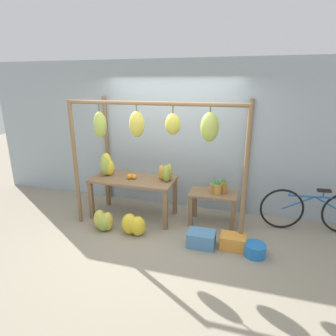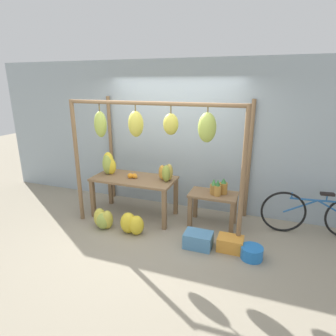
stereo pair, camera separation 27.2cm
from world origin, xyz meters
The scene contains 15 objects.
ground_plane centered at (0.00, 0.00, 0.00)m, with size 20.00×20.00×0.00m, color gray.
shop_wall_back centered at (0.00, 1.35, 1.40)m, with size 8.00×0.08×2.80m.
stall_awning centered at (0.06, 0.33, 1.57)m, with size 2.85×1.27×2.13m.
display_table_main centered at (-0.54, 0.61, 0.63)m, with size 1.49×0.72×0.74m.
display_table_side centered at (0.89, 0.72, 0.44)m, with size 0.81×0.48×0.58m.
banana_pile_on_table centered at (-1.07, 0.64, 0.93)m, with size 0.29×0.26×0.42m.
orange_pile centered at (-0.54, 0.57, 0.78)m, with size 0.18×0.13×0.10m.
pineapple_cluster centered at (0.96, 0.72, 0.70)m, with size 0.29×0.24×0.28m.
banana_pile_ground_left centered at (-0.83, -0.02, 0.16)m, with size 0.40×0.36×0.34m.
banana_pile_ground_right centered at (-0.30, -0.02, 0.17)m, with size 0.45×0.31×0.36m.
fruit_crate_white centered at (0.82, -0.03, 0.12)m, with size 0.42×0.30×0.23m.
blue_bucket centered at (1.61, -0.07, 0.09)m, with size 0.31×0.31×0.18m.
parked_bicycle centered at (2.50, 0.94, 0.37)m, with size 1.67×0.22×0.75m.
papaya_pile centered at (0.05, 0.66, 0.88)m, with size 0.28×0.30×0.30m.
fruit_crate_purple centered at (1.29, 0.04, 0.10)m, with size 0.37×0.27×0.21m.
Camera 2 is at (1.65, -3.69, 2.39)m, focal length 30.00 mm.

